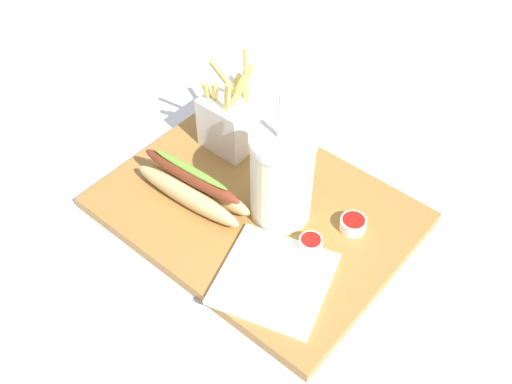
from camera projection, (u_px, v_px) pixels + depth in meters
ground_plane at (256, 219)px, 0.89m from camera, size 2.40×2.40×0.02m
food_tray at (256, 210)px, 0.87m from camera, size 0.43×0.32×0.02m
soda_cup at (282, 177)px, 0.80m from camera, size 0.09×0.09×0.21m
fries_basket at (234, 119)px, 0.92m from camera, size 0.08×0.09×0.16m
hot_dog_1 at (192, 186)px, 0.85m from camera, size 0.19×0.06×0.07m
ketchup_cup_1 at (311, 244)px, 0.80m from camera, size 0.03×0.03×0.02m
ketchup_cup_2 at (282, 141)px, 0.94m from camera, size 0.04×0.04×0.02m
ketchup_cup_3 at (353, 224)px, 0.83m from camera, size 0.04×0.04×0.02m
napkin_stack at (274, 279)px, 0.77m from camera, size 0.17×0.17×0.01m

